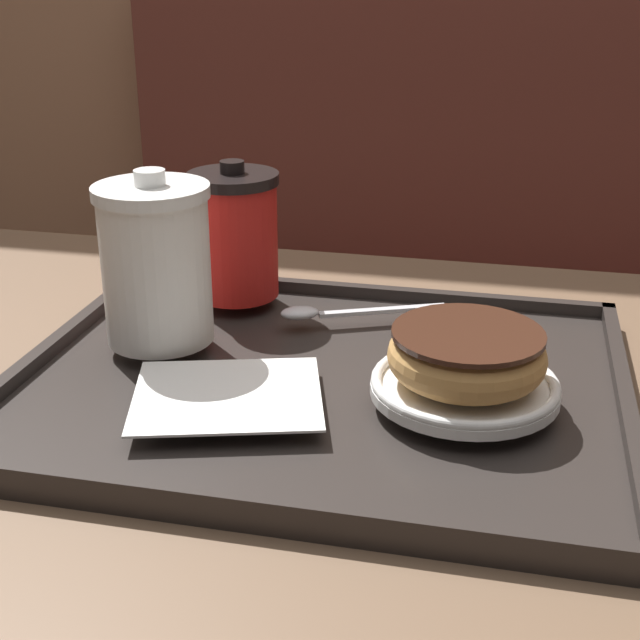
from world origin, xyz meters
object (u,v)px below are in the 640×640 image
Objects in this scene: donut_chocolate_glazed at (467,354)px; spoon at (326,312)px; coffee_cup_front at (156,263)px; coffee_cup_rear at (235,234)px.

donut_chocolate_glazed is 0.19m from spoon.
coffee_cup_rear is at bearing 75.17° from coffee_cup_front.
spoon is at bearing -21.48° from coffee_cup_rear.
coffee_cup_rear is 0.88× the size of spoon.
donut_chocolate_glazed is 0.80× the size of spoon.
donut_chocolate_glazed is (0.23, -0.16, -0.03)m from coffee_cup_rear.
coffee_cup_rear reaches higher than spoon.
coffee_cup_front is 0.27m from donut_chocolate_glazed.
coffee_cup_rear is (0.03, 0.12, -0.01)m from coffee_cup_front.
coffee_cup_front is at bearing 8.30° from spoon.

